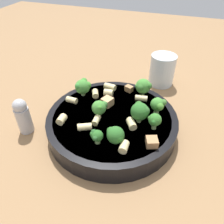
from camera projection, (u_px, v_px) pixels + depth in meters
ground_plane at (112, 129)px, 0.50m from camera, size 2.00×2.00×0.00m
pasta_bowl at (112, 122)px, 0.49m from camera, size 0.28×0.28×0.04m
broccoli_floret_0 at (158, 105)px, 0.46m from camera, size 0.03×0.04×0.04m
broccoli_floret_1 at (115, 135)px, 0.40m from camera, size 0.03×0.03×0.04m
broccoli_floret_2 at (100, 107)px, 0.46m from camera, size 0.03×0.03×0.04m
broccoli_floret_3 at (83, 86)px, 0.52m from camera, size 0.04×0.04×0.04m
broccoli_floret_4 at (155, 120)px, 0.43m from camera, size 0.03×0.03×0.04m
broccoli_floret_5 at (140, 111)px, 0.44m from camera, size 0.04×0.04×0.05m
broccoli_floret_6 at (143, 86)px, 0.52m from camera, size 0.04×0.04×0.04m
broccoli_floret_7 at (97, 136)px, 0.40m from camera, size 0.03×0.03×0.03m
rigatoni_0 at (62, 119)px, 0.45m from camera, size 0.02×0.02×0.02m
rigatoni_1 at (108, 93)px, 0.53m from camera, size 0.02×0.02×0.02m
rigatoni_2 at (72, 100)px, 0.51m from camera, size 0.03×0.02×0.01m
rigatoni_3 at (96, 120)px, 0.45m from camera, size 0.01×0.03×0.01m
rigatoni_4 at (85, 127)px, 0.44m from camera, size 0.03×0.03×0.01m
rigatoni_5 at (131, 124)px, 0.44m from camera, size 0.03×0.03×0.02m
rigatoni_6 at (141, 98)px, 0.51m from camera, size 0.03×0.02×0.01m
rigatoni_7 at (124, 147)px, 0.39m from camera, size 0.02×0.02×0.02m
rigatoni_8 at (110, 87)px, 0.55m from camera, size 0.03×0.02×0.02m
rigatoni_9 at (95, 94)px, 0.53m from camera, size 0.02×0.03×0.01m
chicken_chunk_0 at (129, 89)px, 0.55m from camera, size 0.02×0.02×0.01m
chicken_chunk_1 at (107, 102)px, 0.50m from camera, size 0.03×0.03×0.02m
chicken_chunk_2 at (152, 142)px, 0.40m from camera, size 0.03×0.03×0.02m
drinking_glass at (162, 72)px, 0.63m from camera, size 0.07×0.07×0.09m
pepper_shaker at (23, 116)px, 0.47m from camera, size 0.03×0.03×0.09m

